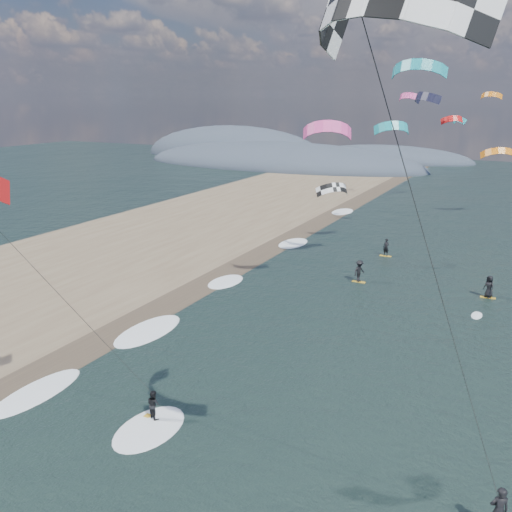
% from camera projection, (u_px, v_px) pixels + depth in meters
% --- Properties ---
extents(wet_sand_strip, '(3.00, 240.00, 0.00)m').
position_uv_depth(wet_sand_strip, '(73.00, 356.00, 33.30)').
color(wet_sand_strip, '#382D23').
rests_on(wet_sand_strip, ground).
extents(coastal_hills, '(80.00, 41.00, 15.00)m').
position_uv_depth(coastal_hills, '(274.00, 161.00, 131.57)').
color(coastal_hills, '#3D4756').
rests_on(coastal_hills, ground).
extents(kitesurfer_near_a, '(8.07, 9.35, 17.66)m').
position_uv_depth(kitesurfer_near_a, '(394.00, 138.00, 13.12)').
color(kitesurfer_near_a, gold).
rests_on(kitesurfer_near_a, ground).
extents(kitesurfer_near_b, '(6.75, 8.85, 12.82)m').
position_uv_depth(kitesurfer_near_b, '(36.00, 282.00, 22.23)').
color(kitesurfer_near_b, gold).
rests_on(kitesurfer_near_b, ground).
extents(far_kitesurfers, '(10.90, 9.58, 1.85)m').
position_uv_depth(far_kitesurfers, '(399.00, 271.00, 46.35)').
color(far_kitesurfers, gold).
rests_on(far_kitesurfers, ground).
extents(bg_kite_field, '(16.62, 70.37, 11.17)m').
position_uv_depth(bg_kite_field, '(437.00, 115.00, 61.97)').
color(bg_kite_field, teal).
rests_on(bg_kite_field, ground).
extents(shoreline_surf, '(2.40, 79.40, 0.11)m').
position_uv_depth(shoreline_surf, '(140.00, 331.00, 36.86)').
color(shoreline_surf, white).
rests_on(shoreline_surf, ground).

